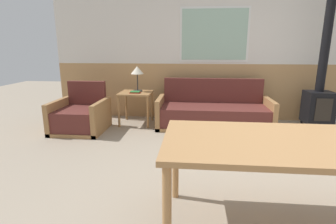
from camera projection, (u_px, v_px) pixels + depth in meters
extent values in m
plane|color=gray|center=(272.00, 184.00, 2.75)|extent=(16.00, 16.00, 0.00)
cube|color=tan|center=(237.00, 92.00, 5.17)|extent=(7.20, 0.06, 1.09)
cube|color=silver|center=(241.00, 20.00, 4.84)|extent=(7.20, 0.06, 1.61)
cube|color=white|center=(214.00, 35.00, 4.91)|extent=(1.29, 0.01, 1.00)
cube|color=#99BCA8|center=(214.00, 35.00, 4.91)|extent=(1.21, 0.02, 0.92)
cube|color=#9E7042|center=(213.00, 125.00, 4.72)|extent=(1.99, 0.82, 0.06)
cube|color=#5B2823|center=(213.00, 115.00, 4.66)|extent=(1.83, 0.74, 0.33)
cube|color=#5B2823|center=(213.00, 90.00, 4.93)|extent=(1.83, 0.10, 0.45)
cube|color=#9E7042|center=(160.00, 112.00, 4.76)|extent=(0.08, 0.82, 0.53)
cube|color=#9E7042|center=(269.00, 114.00, 4.57)|extent=(0.08, 0.82, 0.53)
cube|color=#9E7042|center=(81.00, 129.00, 4.51)|extent=(0.83, 0.83, 0.06)
cube|color=#5B2823|center=(80.00, 118.00, 4.45)|extent=(0.67, 0.75, 0.33)
cube|color=#5B2823|center=(87.00, 93.00, 4.73)|extent=(0.67, 0.10, 0.42)
cube|color=#9E7042|center=(59.00, 115.00, 4.49)|extent=(0.08, 0.83, 0.53)
cube|color=#9E7042|center=(102.00, 116.00, 4.42)|extent=(0.08, 0.83, 0.53)
cube|color=#9E7042|center=(136.00, 93.00, 4.81)|extent=(0.58, 0.58, 0.03)
cylinder|color=#9E7042|center=(119.00, 112.00, 4.66)|extent=(0.04, 0.04, 0.57)
cylinder|color=#9E7042|center=(148.00, 112.00, 4.61)|extent=(0.04, 0.04, 0.57)
cylinder|color=#9E7042|center=(126.00, 106.00, 5.16)|extent=(0.04, 0.04, 0.57)
cylinder|color=#9E7042|center=(152.00, 106.00, 5.11)|extent=(0.04, 0.04, 0.57)
cylinder|color=#262628|center=(138.00, 91.00, 4.90)|extent=(0.17, 0.17, 0.02)
cylinder|color=#262628|center=(138.00, 82.00, 4.86)|extent=(0.02, 0.02, 0.30)
cone|color=beige|center=(137.00, 70.00, 4.81)|extent=(0.24, 0.24, 0.14)
cube|color=#B22823|center=(135.00, 93.00, 4.71)|extent=(0.19, 0.13, 0.02)
cube|color=#2D7F3D|center=(135.00, 92.00, 4.70)|extent=(0.17, 0.13, 0.02)
cube|color=#B27F4C|center=(299.00, 143.00, 1.88)|extent=(1.95, 0.91, 0.04)
cylinder|color=#B27F4C|center=(167.00, 215.00, 1.68)|extent=(0.06, 0.06, 0.71)
cylinder|color=#B27F4C|center=(176.00, 163.00, 2.44)|extent=(0.06, 0.06, 0.71)
cylinder|color=black|center=(309.00, 127.00, 4.53)|extent=(0.04, 0.04, 0.10)
cylinder|color=black|center=(330.00, 128.00, 4.49)|extent=(0.04, 0.04, 0.10)
cylinder|color=black|center=(302.00, 122.00, 4.84)|extent=(0.04, 0.04, 0.10)
cylinder|color=black|center=(322.00, 123.00, 4.80)|extent=(0.04, 0.04, 0.10)
cube|color=black|center=(318.00, 107.00, 4.59)|extent=(0.44, 0.40, 0.56)
cube|color=black|center=(323.00, 110.00, 4.39)|extent=(0.26, 0.01, 0.39)
cylinder|color=black|center=(326.00, 38.00, 4.35)|extent=(0.14, 0.14, 1.78)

